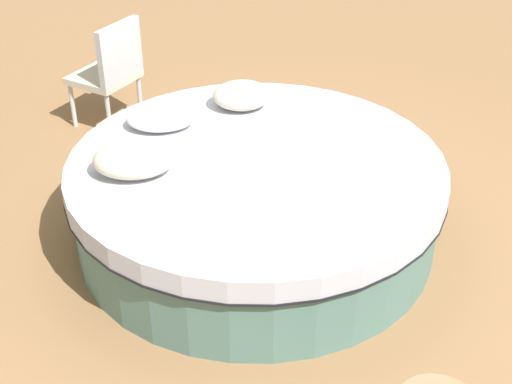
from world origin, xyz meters
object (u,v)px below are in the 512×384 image
(throw_pillow_0, at_px, (242,95))
(throw_pillow_2, at_px, (134,159))
(round_bed, at_px, (256,199))
(throw_pillow_1, at_px, (161,118))
(patio_chair, at_px, (111,68))

(throw_pillow_0, height_order, throw_pillow_2, throw_pillow_2)
(round_bed, bearing_deg, throw_pillow_2, -172.40)
(throw_pillow_1, bearing_deg, throw_pillow_0, 25.14)
(round_bed, distance_m, throw_pillow_2, 0.90)
(throw_pillow_0, distance_m, throw_pillow_1, 0.66)
(round_bed, height_order, throw_pillow_1, throw_pillow_1)
(patio_chair, bearing_deg, throw_pillow_0, -98.74)
(throw_pillow_1, height_order, patio_chair, patio_chair)
(throw_pillow_1, xyz_separation_m, throw_pillow_2, (-0.15, -0.64, 0.03))
(throw_pillow_1, xyz_separation_m, patio_chair, (-0.49, 1.31, -0.14))
(throw_pillow_1, distance_m, throw_pillow_2, 0.66)
(throw_pillow_0, xyz_separation_m, throw_pillow_1, (-0.60, -0.28, -0.03))
(throw_pillow_0, relative_size, patio_chair, 0.45)
(throw_pillow_0, relative_size, throw_pillow_2, 0.83)
(throw_pillow_1, relative_size, patio_chair, 0.51)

